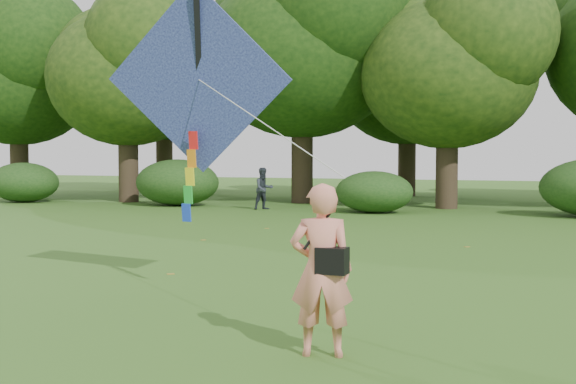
% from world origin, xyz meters
% --- Properties ---
extents(ground, '(100.00, 100.00, 0.00)m').
position_xyz_m(ground, '(0.00, 0.00, 0.00)').
color(ground, '#265114').
rests_on(ground, ground).
extents(man_kite_flyer, '(0.71, 0.57, 1.71)m').
position_xyz_m(man_kite_flyer, '(-0.24, -0.09, 0.86)').
color(man_kite_flyer, '#EA856E').
rests_on(man_kite_flyer, ground).
extents(bystander_left, '(0.92, 0.93, 1.51)m').
position_xyz_m(bystander_left, '(-8.08, 17.12, 0.76)').
color(bystander_left, '#2A3038').
rests_on(bystander_left, ground).
extents(crossbody_bag, '(0.43, 0.20, 0.69)m').
position_xyz_m(crossbody_bag, '(-0.12, -0.12, 0.97)').
color(crossbody_bag, black).
rests_on(crossbody_bag, ground).
extents(flying_kite, '(4.22, 2.92, 3.35)m').
position_xyz_m(flying_kite, '(-2.87, 2.34, 3.01)').
color(flying_kite, '#242C9F').
rests_on(flying_kite, ground).
extents(tree_line, '(54.70, 15.30, 9.48)m').
position_xyz_m(tree_line, '(1.67, 22.88, 5.60)').
color(tree_line, '#3A2D1E').
rests_on(tree_line, ground).
extents(shrub_band, '(39.15, 3.22, 1.88)m').
position_xyz_m(shrub_band, '(-0.72, 17.60, 0.86)').
color(shrub_band, '#264919').
rests_on(shrub_band, ground).
extents(fallen_leaves, '(11.89, 11.87, 0.01)m').
position_xyz_m(fallen_leaves, '(0.81, 5.11, 0.01)').
color(fallen_leaves, olive).
rests_on(fallen_leaves, ground).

